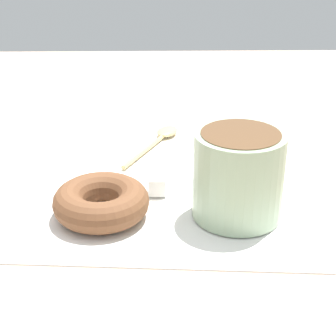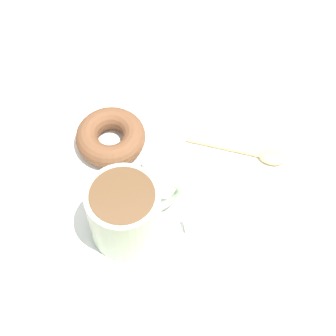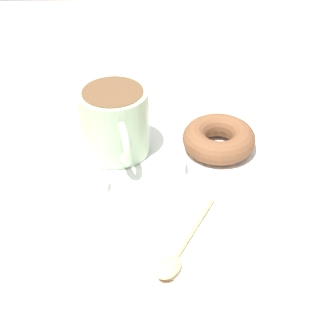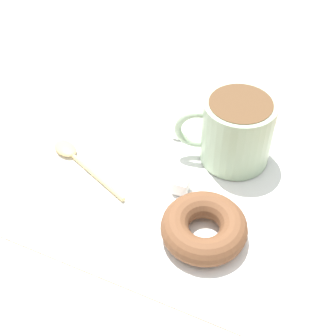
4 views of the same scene
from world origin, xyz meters
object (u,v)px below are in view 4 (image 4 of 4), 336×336
Objects in this scene: spoon at (74,156)px; sugar_cube_extra at (181,185)px; coffee_cup at (236,130)px; sugar_cube at (180,132)px; donut at (204,227)px.

spoon is 6.95× the size of sugar_cube_extra.
sugar_cube_extra is at bearing -119.06° from coffee_cup.
coffee_cup is 8.63cm from sugar_cube.
sugar_cube_extra reaches higher than sugar_cube.
donut is at bearing -17.33° from spoon.
sugar_cube_extra is at bearing 129.52° from donut.
donut is (0.18, -13.43, -2.98)cm from coffee_cup.
donut is 0.74× the size of spoon.
spoon is at bearing -158.81° from coffee_cup.
spoon is at bearing 178.11° from sugar_cube_extra.
sugar_cube is at bearing 117.88° from donut.
spoon is at bearing -142.67° from sugar_cube.
coffee_cup is 9.73cm from sugar_cube_extra.
sugar_cube is (-7.82, 14.77, -0.80)cm from donut.
sugar_cube is 0.82× the size of sugar_cube_extra.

